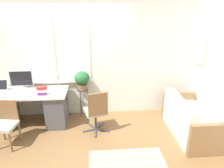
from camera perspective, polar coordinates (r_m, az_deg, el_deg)
The scene contains 15 objects.
ground_plane at distance 4.36m, azimuth -12.35°, elevation -13.07°, with size 14.00×14.00×0.00m, color brown.
wall_back_with_window at distance 4.58m, azimuth -12.54°, elevation 7.13°, with size 9.00×0.12×2.70m.
wall_right_with_picture at distance 4.40m, azimuth 27.23°, elevation 4.71°, with size 0.08×9.00×2.70m.
desk at distance 4.67m, azimuth -22.43°, elevation -6.27°, with size 1.63×0.74×0.76m.
monitor at distance 4.72m, azimuth -24.45°, elevation 1.15°, with size 0.48×0.19×0.40m.
keyboard at distance 4.41m, azimuth -25.61°, elevation -3.11°, with size 0.36×0.13×0.02m.
mouse at distance 4.29m, azimuth -22.29°, elevation -3.12°, with size 0.03×0.06×0.03m.
desk_lamp at distance 4.38m, azimuth -15.13°, elevation 1.51°, with size 0.15×0.15×0.36m.
book_stack at distance 4.26m, azimuth -19.38°, elevation -1.78°, with size 0.21×0.16×0.18m.
desk_chair_wooden at distance 4.16m, azimuth -28.05°, elevation -9.71°, with size 0.44×0.45×0.84m.
office_chair_swivel at distance 4.02m, azimuth -4.52°, elevation -7.69°, with size 0.55×0.53×0.92m.
couch_loveseat at distance 4.35m, azimuth 21.21°, elevation -9.85°, with size 0.71×1.43×0.77m.
plant_stand at distance 4.64m, azimuth -8.38°, elevation -2.39°, with size 0.26×0.26×0.67m.
potted_plant at distance 4.53m, azimuth -8.59°, elevation 1.30°, with size 0.34×0.34×0.42m.
floor_rug_striped at distance 3.53m, azimuth 4.51°, elevation -21.86°, with size 1.28×0.76×0.01m.
Camera 1 is at (0.62, -3.60, 2.39)m, focal length 32.00 mm.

